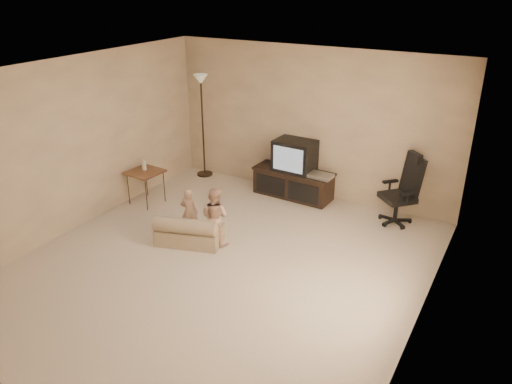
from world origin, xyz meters
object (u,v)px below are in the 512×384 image
child_sofa (188,232)px  floor_lamp (202,103)px  toddler_left (189,212)px  tv_stand (294,174)px  office_chair (401,198)px  side_table (145,172)px  toddler_right (215,216)px

child_sofa → floor_lamp: bearing=103.0°
toddler_left → child_sofa: bearing=102.9°
tv_stand → floor_lamp: floor_lamp is taller
office_chair → child_sofa: 3.23m
side_table → tv_stand: bearing=35.9°
tv_stand → side_table: size_ratio=1.83×
floor_lamp → child_sofa: 2.90m
tv_stand → child_sofa: bearing=-102.0°
floor_lamp → side_table: bearing=-94.1°
child_sofa → toddler_left: toddler_left is taller
child_sofa → office_chair: bearing=24.3°
tv_stand → child_sofa: tv_stand is taller
side_table → floor_lamp: floor_lamp is taller
side_table → toddler_left: (1.27, -0.52, -0.19)m
side_table → floor_lamp: bearing=85.9°
floor_lamp → toddler_left: size_ratio=2.65×
tv_stand → office_chair: size_ratio=1.26×
tv_stand → child_sofa: 2.31m
child_sofa → toddler_right: toddler_right is taller
tv_stand → toddler_right: (-0.26, -2.02, 0.01)m
toddler_right → child_sofa: bearing=31.5°
floor_lamp → tv_stand: bearing=-1.8°
toddler_right → office_chair: bearing=-137.9°
tv_stand → toddler_left: size_ratio=1.97×
side_table → toddler_left: bearing=-22.2°
floor_lamp → toddler_left: floor_lamp is taller
child_sofa → toddler_right: bearing=14.9°
toddler_left → floor_lamp: bearing=-79.8°
toddler_left → toddler_right: 0.49m
tv_stand → floor_lamp: size_ratio=0.74×
side_table → floor_lamp: 1.73m
child_sofa → toddler_left: 0.35m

